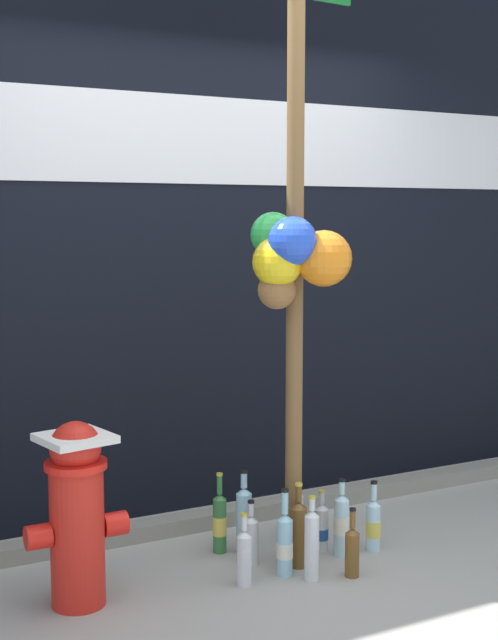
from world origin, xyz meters
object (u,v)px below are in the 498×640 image
object	(u,v)px
bottle_6	(244,556)
bottle_11	(285,543)
fire_hydrant	(77,510)
bottle_9	(244,518)
bottle_7	(352,550)
bottle_8	(251,538)
bottle_3	(298,532)
bottle_4	(220,522)
bottle_2	(373,524)
bottle_1	(312,544)
bottle_0	(321,527)
bottle_5	(295,514)
bottle_10	(341,524)
memorial_post	(294,200)

from	to	relation	value
bottle_6	bottle_11	bearing A→B (deg)	2.92
fire_hydrant	bottle_9	bearing A→B (deg)	12.17
bottle_7	bottle_8	world-z (taller)	bottle_7
bottle_3	bottle_6	distance (m)	0.31
bottle_4	fire_hydrant	bearing A→B (deg)	-162.43
bottle_6	bottle_9	xyz separation A→B (m)	(0.17, 0.33, 0.04)
bottle_6	bottle_2	bearing A→B (deg)	5.21
bottle_1	bottle_8	world-z (taller)	bottle_1
bottle_9	bottle_3	bearing A→B (deg)	-62.27
bottle_0	bottle_4	world-z (taller)	bottle_4
bottle_8	bottle_4	bearing A→B (deg)	108.25
bottle_5	bottle_1	bearing A→B (deg)	-112.27
fire_hydrant	bottle_9	distance (m)	0.90
bottle_4	bottle_5	distance (m)	0.40
bottle_2	bottle_3	size ratio (longest dim) A/B	0.87
bottle_1	bottle_5	world-z (taller)	bottle_1
fire_hydrant	bottle_8	bearing A→B (deg)	3.06
fire_hydrant	bottle_2	distance (m)	1.43
bottle_1	bottle_3	xyz separation A→B (m)	(0.02, 0.15, -0.00)
bottle_8	bottle_10	world-z (taller)	bottle_10
fire_hydrant	bottle_11	bearing A→B (deg)	-8.59
bottle_0	bottle_2	size ratio (longest dim) A/B	0.86
bottle_2	bottle_9	world-z (taller)	bottle_9
memorial_post	bottle_3	world-z (taller)	memorial_post
bottle_7	bottle_5	bearing A→B (deg)	88.95
bottle_3	bottle_6	xyz separation A→B (m)	(-0.31, -0.06, -0.03)
bottle_3	bottle_8	world-z (taller)	bottle_3
bottle_4	bottle_5	size ratio (longest dim) A/B	1.21
fire_hydrant	bottle_1	bearing A→B (deg)	-13.51
memorial_post	bottle_11	xyz separation A→B (m)	(-0.10, -0.12, -1.49)
fire_hydrant	bottle_8	size ratio (longest dim) A/B	2.55
bottle_5	bottle_6	xyz separation A→B (m)	(-0.47, -0.37, 0.01)
bottle_1	bottle_4	xyz separation A→B (m)	(-0.22, 0.47, -0.02)
bottle_7	bottle_3	bearing A→B (deg)	127.20
bottle_8	bottle_11	xyz separation A→B (m)	(0.07, -0.18, 0.03)
bottle_3	fire_hydrant	bearing A→B (deg)	175.33
bottle_1	bottle_3	distance (m)	0.15
bottle_9	bottle_5	bearing A→B (deg)	7.25
bottle_6	bottle_11	world-z (taller)	bottle_11
bottle_4	bottle_9	xyz separation A→B (m)	(0.10, -0.05, 0.02)
bottle_4	memorial_post	bearing A→B (deg)	-46.54
bottle_3	bottle_1	bearing A→B (deg)	-98.71
bottle_4	bottle_2	bearing A→B (deg)	-25.92
bottle_6	bottle_10	size ratio (longest dim) A/B	0.86
bottle_1	bottle_6	distance (m)	0.30
bottle_3	bottle_4	bearing A→B (deg)	126.91
fire_hydrant	bottle_10	size ratio (longest dim) A/B	2.07
bottle_9	bottle_11	bearing A→B (deg)	-83.32
bottle_0	bottle_4	bearing A→B (deg)	155.58
memorial_post	bottle_4	distance (m)	1.53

